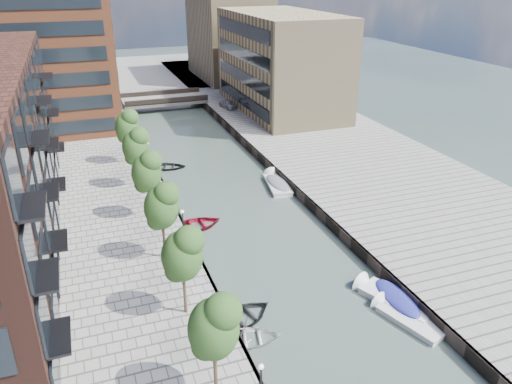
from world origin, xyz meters
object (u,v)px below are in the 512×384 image
tree_4 (146,170)px  tree_5 (135,145)px  sloop_3 (249,341)px  sloop_4 (167,168)px  tree_2 (182,253)px  car (228,104)px  motorboat_4 (277,183)px  motorboat_3 (390,298)px  tree_3 (161,205)px  motorboat_2 (402,317)px  tree_1 (213,325)px  tree_6 (127,125)px  sloop_1 (241,321)px  sloop_2 (195,228)px  bridge (164,100)px

tree_4 → tree_5: (0.00, 7.00, 0.00)m
sloop_3 → sloop_4: bearing=9.9°
sloop_3 → tree_5: bearing=18.9°
tree_2 → car: tree_2 is taller
motorboat_4 → sloop_3: bearing=-116.1°
sloop_3 → motorboat_3: 10.39m
tree_3 → motorboat_2: tree_3 is taller
sloop_4 → motorboat_4: size_ratio=0.70×
motorboat_3 → car: 49.37m
tree_1 → tree_6: (0.00, 35.00, 0.00)m
sloop_1 → sloop_2: sloop_2 is taller
tree_2 → sloop_2: tree_2 is taller
motorboat_2 → motorboat_3: bearing=79.7°
tree_4 → sloop_2: (3.52, -1.56, -5.31)m
bridge → sloop_1: bearing=-95.3°
bridge → motorboat_4: bearing=-81.5°
tree_2 → tree_4: (0.00, 14.00, 0.00)m
tree_2 → motorboat_4: tree_2 is taller
sloop_1 → motorboat_2: (9.87, -3.30, 0.10)m
sloop_3 → sloop_1: bearing=6.6°
sloop_2 → sloop_3: size_ratio=1.21×
tree_5 → car: (17.11, 25.97, -3.67)m
tree_4 → tree_1: bearing=-90.0°
tree_4 → motorboat_2: size_ratio=1.16×
tree_5 → sloop_2: tree_5 is taller
sloop_2 → car: bearing=-30.1°
tree_4 → motorboat_3: tree_4 is taller
tree_3 → motorboat_4: bearing=40.4°
tree_4 → sloop_1: tree_4 is taller
motorboat_3 → car: bearing=85.9°
tree_1 → motorboat_2: size_ratio=1.16×
tree_3 → sloop_2: tree_3 is taller
tree_6 → motorboat_4: tree_6 is taller
tree_3 → sloop_3: tree_3 is taller
tree_6 → motorboat_2: (13.24, -32.16, -5.21)m
bridge → motorboat_4: size_ratio=2.17×
tree_3 → tree_6: same height
tree_6 → sloop_4: (3.91, -0.62, -5.31)m
tree_2 → motorboat_3: bearing=-9.4°
bridge → sloop_1: 55.11m
bridge → tree_3: (-8.50, -47.00, 3.92)m
tree_4 → tree_5: 7.00m
bridge → sloop_3: (-5.28, -56.83, -1.39)m
tree_3 → car: tree_3 is taller
motorboat_3 → sloop_3: bearing=-176.8°
sloop_2 → motorboat_4: motorboat_4 is taller
sloop_3 → motorboat_4: (10.53, 21.54, 0.23)m
sloop_4 → sloop_2: bearing=-164.6°
tree_2 → tree_3: bearing=90.0°
tree_2 → sloop_2: size_ratio=1.22×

